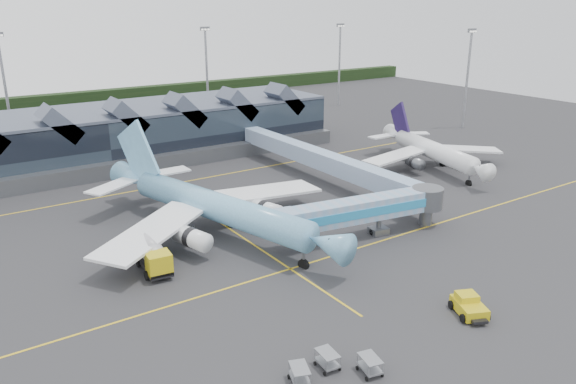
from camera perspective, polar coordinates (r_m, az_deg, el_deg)
ground at (r=68.78m, az=-3.56°, el=-5.34°), size 260.00×260.00×0.00m
taxi_stripes at (r=76.91m, az=-7.38°, el=-2.78°), size 120.00×60.00×0.01m
tree_line_far at (r=169.28m, az=-23.21°, el=8.41°), size 260.00×4.00×4.00m
terminal at (r=107.54m, az=-19.09°, el=5.28°), size 90.00×22.25×12.52m
light_masts at (r=129.28m, az=-10.06°, el=11.57°), size 132.40×42.56×22.45m
main_airliner at (r=71.09m, az=-7.81°, el=-1.32°), size 34.26×40.19×13.10m
regional_jet at (r=102.71m, az=14.31°, el=4.21°), size 26.72×29.72×10.30m
jet_bridge at (r=70.82m, az=8.62°, el=-1.67°), size 23.59×6.86×5.22m
fuel_truck at (r=64.61m, az=-13.90°, el=-5.71°), size 3.69×10.10×3.36m
pushback_tug at (r=56.60m, az=17.91°, el=-10.97°), size 3.81×4.63×1.86m
baggage_carts at (r=46.46m, az=4.56°, el=-17.18°), size 7.25×4.70×1.45m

